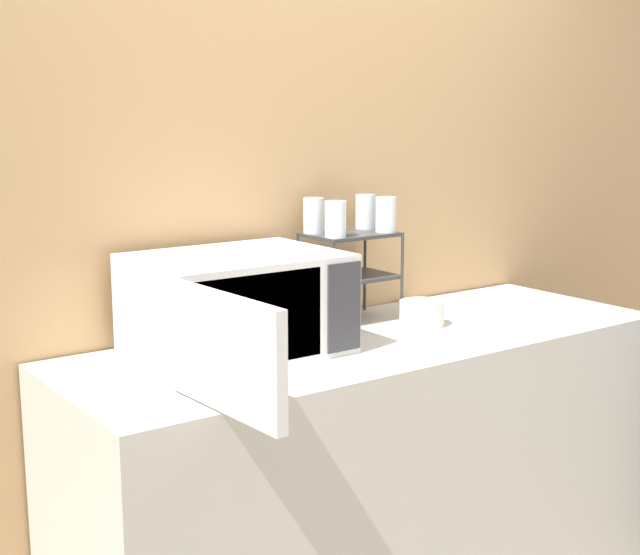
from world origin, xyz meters
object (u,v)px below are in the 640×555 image
object	(u,v)px
microwave	(236,306)
glass_front_left	(335,219)
glass_front_right	(386,215)
bowl	(422,314)
glass_back_left	(314,216)
dish_rack	(350,258)
glass_back_right	(365,212)

from	to	relation	value
microwave	glass_front_left	world-z (taller)	glass_front_left
glass_front_right	microwave	bearing A→B (deg)	-171.64
bowl	glass_front_right	bearing A→B (deg)	108.49
glass_back_left	dish_rack	bearing A→B (deg)	-31.13
dish_rack	glass_back_left	world-z (taller)	glass_back_left
dish_rack	glass_back_right	distance (m)	0.18
microwave	glass_back_right	xyz separation A→B (m)	(0.62, 0.20, 0.21)
microwave	dish_rack	distance (m)	0.54
glass_back_left	glass_front_right	bearing A→B (deg)	-28.85
microwave	dish_rack	xyz separation A→B (m)	(0.52, 0.14, 0.07)
dish_rack	glass_back_left	xyz separation A→B (m)	(-0.10, 0.06, 0.14)
microwave	glass_back_right	world-z (taller)	glass_back_right
dish_rack	bowl	bearing A→B (deg)	-51.12
glass_back_left	bowl	world-z (taller)	glass_back_left
bowl	glass_back_left	bearing A→B (deg)	135.50
bowl	microwave	bearing A→B (deg)	176.38
glass_back_left	glass_front_left	bearing A→B (deg)	-89.88
microwave	glass_front_left	size ratio (longest dim) A/B	7.60
microwave	glass_back_left	size ratio (longest dim) A/B	7.60
glass_front_left	bowl	distance (m)	0.42
dish_rack	bowl	world-z (taller)	dish_rack
microwave	glass_front_right	size ratio (longest dim) A/B	7.60
microwave	bowl	world-z (taller)	microwave
microwave	glass_front_right	bearing A→B (deg)	8.36
microwave	bowl	bearing A→B (deg)	-3.62
glass_front_left	glass_front_right	bearing A→B (deg)	0.78
microwave	glass_back_right	bearing A→B (deg)	17.59
microwave	glass_front_left	distance (m)	0.47
glass_back_left	bowl	xyz separation A→B (m)	(0.25, -0.25, -0.31)
dish_rack	glass_front_right	size ratio (longest dim) A/B	2.57
bowl	glass_front_left	bearing A→B (deg)	152.58
glass_front_left	bowl	size ratio (longest dim) A/B	0.79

